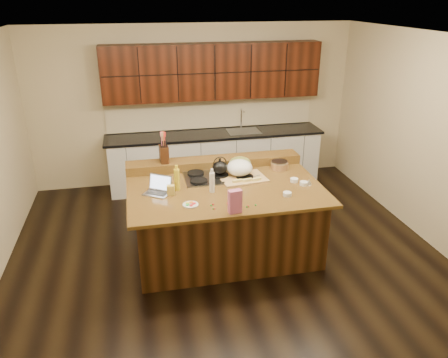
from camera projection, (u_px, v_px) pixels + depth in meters
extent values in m
cube|color=black|center=(225.00, 250.00, 5.78)|extent=(5.50, 5.00, 0.01)
cube|color=silver|center=(225.00, 36.00, 4.72)|extent=(5.50, 5.00, 0.01)
cube|color=tan|center=(194.00, 106.00, 7.51)|extent=(5.50, 0.01, 2.70)
cube|color=tan|center=(302.00, 275.00, 3.00)|extent=(5.50, 0.01, 2.70)
cube|color=tan|center=(428.00, 139.00, 5.78)|extent=(0.01, 5.00, 2.70)
cube|color=black|center=(225.00, 220.00, 5.61)|extent=(2.22, 1.42, 0.88)
cube|color=black|center=(225.00, 188.00, 5.43)|extent=(2.40, 1.60, 0.04)
cube|color=black|center=(214.00, 162.00, 6.03)|extent=(2.40, 0.30, 0.12)
cube|color=gray|center=(220.00, 177.00, 5.69)|extent=(0.92, 0.52, 0.02)
cylinder|color=black|center=(196.00, 173.00, 5.74)|extent=(0.22, 0.22, 0.03)
cylinder|color=black|center=(240.00, 170.00, 5.86)|extent=(0.22, 0.22, 0.03)
cylinder|color=black|center=(199.00, 181.00, 5.51)|extent=(0.22, 0.22, 0.03)
cylinder|color=black|center=(245.00, 177.00, 5.62)|extent=(0.22, 0.22, 0.03)
cylinder|color=black|center=(220.00, 175.00, 5.68)|extent=(0.22, 0.22, 0.03)
cube|color=silver|center=(215.00, 160.00, 7.62)|extent=(3.60, 0.62, 0.90)
cube|color=black|center=(215.00, 134.00, 7.43)|extent=(3.70, 0.66, 0.04)
cube|color=gray|center=(244.00, 132.00, 7.52)|extent=(0.55, 0.42, 0.01)
cylinder|color=gray|center=(241.00, 118.00, 7.61)|extent=(0.02, 0.02, 0.36)
cube|color=black|center=(213.00, 71.00, 7.16)|extent=(3.60, 0.34, 0.90)
cube|color=tan|center=(212.00, 114.00, 7.60)|extent=(3.60, 0.03, 0.50)
ellipsoid|color=black|center=(220.00, 168.00, 5.64)|extent=(0.20, 0.20, 0.18)
ellipsoid|color=olive|center=(240.00, 163.00, 5.82)|extent=(0.35, 0.35, 0.16)
cube|color=#B7B7BC|center=(157.00, 194.00, 5.21)|extent=(0.36, 0.33, 0.01)
cube|color=black|center=(157.00, 193.00, 5.21)|extent=(0.27, 0.24, 0.00)
cube|color=#B7B7BC|center=(160.00, 182.00, 5.26)|extent=(0.28, 0.21, 0.19)
cube|color=silver|center=(160.00, 183.00, 5.25)|extent=(0.25, 0.18, 0.16)
cylinder|color=yellow|center=(177.00, 180.00, 5.28)|extent=(0.09, 0.09, 0.27)
cylinder|color=silver|center=(212.00, 182.00, 5.22)|extent=(0.08, 0.08, 0.25)
cube|color=tan|center=(243.00, 178.00, 5.63)|extent=(0.62, 0.48, 0.03)
ellipsoid|color=white|center=(240.00, 168.00, 5.65)|extent=(0.33, 0.33, 0.21)
cube|color=#EDD872|center=(237.00, 181.00, 5.47)|extent=(0.13, 0.03, 0.03)
cube|color=#EDD872|center=(247.00, 180.00, 5.50)|extent=(0.13, 0.03, 0.03)
cube|color=#EDD872|center=(257.00, 179.00, 5.52)|extent=(0.13, 0.03, 0.03)
cylinder|color=gray|center=(253.00, 177.00, 5.62)|extent=(0.22, 0.09, 0.01)
cylinder|color=white|center=(287.00, 194.00, 5.17)|extent=(0.12, 0.12, 0.04)
cylinder|color=white|center=(304.00, 183.00, 5.45)|extent=(0.12, 0.12, 0.04)
cylinder|color=white|center=(294.00, 180.00, 5.55)|extent=(0.12, 0.12, 0.04)
cylinder|color=#996B3F|center=(279.00, 166.00, 5.96)|extent=(0.31, 0.31, 0.09)
cone|color=silver|center=(309.00, 182.00, 5.47)|extent=(0.10, 0.10, 0.07)
cube|color=#B95780|center=(235.00, 201.00, 4.73)|extent=(0.15, 0.10, 0.27)
cylinder|color=white|center=(191.00, 205.00, 4.94)|extent=(0.24, 0.24, 0.01)
cube|color=gold|center=(171.00, 190.00, 5.17)|extent=(0.10, 0.08, 0.12)
cylinder|color=white|center=(164.00, 157.00, 5.85)|extent=(0.13, 0.13, 0.14)
cube|color=black|center=(164.00, 154.00, 5.83)|extent=(0.12, 0.19, 0.23)
ellipsoid|color=red|center=(236.00, 206.00, 4.91)|extent=(0.02, 0.02, 0.02)
ellipsoid|color=#198C26|center=(237.00, 205.00, 4.93)|extent=(0.02, 0.02, 0.02)
ellipsoid|color=red|center=(228.00, 203.00, 4.96)|extent=(0.02, 0.02, 0.02)
ellipsoid|color=#198C26|center=(213.00, 209.00, 4.84)|extent=(0.02, 0.02, 0.02)
ellipsoid|color=red|center=(230.00, 205.00, 4.94)|extent=(0.02, 0.02, 0.02)
ellipsoid|color=#198C26|center=(256.00, 205.00, 4.93)|extent=(0.02, 0.02, 0.02)
ellipsoid|color=red|center=(214.00, 209.00, 4.84)|extent=(0.02, 0.02, 0.02)
ellipsoid|color=#198C26|center=(211.00, 205.00, 4.92)|extent=(0.02, 0.02, 0.02)
ellipsoid|color=red|center=(248.00, 206.00, 4.90)|extent=(0.02, 0.02, 0.02)
ellipsoid|color=#198C26|center=(247.00, 207.00, 4.88)|extent=(0.02, 0.02, 0.02)
ellipsoid|color=red|center=(213.00, 204.00, 4.94)|extent=(0.02, 0.02, 0.02)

